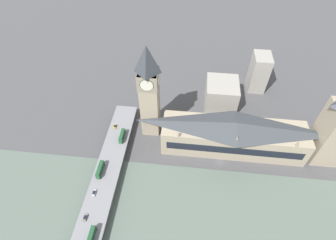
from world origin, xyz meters
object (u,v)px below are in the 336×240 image
at_px(car_southbound_mid, 115,126).
at_px(car_southbound_lead, 85,218).
at_px(clock_tower, 149,91).
at_px(double_decker_bus_lead, 100,169).
at_px(car_northbound_mid, 94,193).
at_px(road_bridge, 99,200).
at_px(double_decker_bus_mid, 122,136).
at_px(double_decker_bus_rear, 91,236).
at_px(parliament_hall, 233,136).

bearing_deg(car_southbound_mid, car_southbound_lead, -179.94).
bearing_deg(clock_tower, double_decker_bus_lead, 149.58).
bearing_deg(car_northbound_mid, road_bridge, -132.06).
bearing_deg(double_decker_bus_mid, car_southbound_lead, 172.49).
relative_size(road_bridge, car_southbound_lead, 39.14).
xyz_separation_m(clock_tower, double_decker_bus_rear, (-86.08, 19.27, -30.02)).
distance_m(clock_tower, car_northbound_mid, 73.11).
xyz_separation_m(double_decker_bus_lead, double_decker_bus_mid, (28.90, -7.74, -0.03)).
xyz_separation_m(clock_tower, road_bridge, (-63.49, 22.57, -33.92)).
bearing_deg(car_southbound_mid, double_decker_bus_rear, -174.74).
bearing_deg(double_decker_bus_lead, clock_tower, -30.42).
distance_m(clock_tower, double_decker_bus_rear, 93.18).
bearing_deg(parliament_hall, double_decker_bus_lead, 111.72).
relative_size(car_northbound_mid, car_southbound_lead, 1.05).
height_order(double_decker_bus_lead, double_decker_bus_mid, double_decker_bus_lead).
bearing_deg(clock_tower, car_southbound_lead, 160.69).
bearing_deg(car_southbound_mid, car_northbound_mid, -179.45).
xyz_separation_m(parliament_hall, road_bridge, (-52.78, 82.19, -7.91)).
xyz_separation_m(double_decker_bus_lead, car_southbound_mid, (38.76, 0.19, -2.02)).
xyz_separation_m(double_decker_bus_rear, car_northbound_mid, (25.77, 6.82, -2.04)).
distance_m(road_bridge, double_decker_bus_rear, 23.16).
bearing_deg(car_southbound_lead, parliament_hall, -52.95).
distance_m(double_decker_bus_rear, car_southbound_lead, 12.79).
bearing_deg(double_decker_bus_mid, parliament_hall, -86.06).
relative_size(double_decker_bus_mid, car_southbound_lead, 2.71).
height_order(road_bridge, car_southbound_mid, car_southbound_mid).
bearing_deg(double_decker_bus_rear, double_decker_bus_lead, 9.88).
distance_m(clock_tower, road_bridge, 75.44).
distance_m(double_decker_bus_mid, car_southbound_lead, 60.20).
height_order(car_northbound_mid, car_southbound_mid, car_northbound_mid).
distance_m(parliament_hall, road_bridge, 97.99).
relative_size(clock_tower, car_southbound_lead, 18.05).
xyz_separation_m(clock_tower, car_southbound_mid, (-6.24, 26.62, -32.10)).
height_order(parliament_hall, double_decker_bus_mid, parliament_hall).
bearing_deg(parliament_hall, car_southbound_lead, 127.05).
relative_size(double_decker_bus_mid, double_decker_bus_rear, 1.04).
bearing_deg(parliament_hall, car_southbound_mid, 87.03).
xyz_separation_m(double_decker_bus_lead, double_decker_bus_rear, (-41.08, -7.15, 0.06)).
bearing_deg(car_southbound_lead, car_northbound_mid, -1.68).
distance_m(road_bridge, double_decker_bus_mid, 47.70).
distance_m(double_decker_bus_rear, car_northbound_mid, 26.74).
relative_size(clock_tower, double_decker_bus_mid, 6.67).
xyz_separation_m(road_bridge, double_decker_bus_mid, (47.39, -3.88, 3.81)).
distance_m(road_bridge, double_decker_bus_lead, 19.28).
relative_size(car_northbound_mid, car_southbound_mid, 1.09).
height_order(clock_tower, double_decker_bus_lead, clock_tower).
bearing_deg(car_northbound_mid, car_southbound_mid, 0.55).
bearing_deg(clock_tower, road_bridge, 160.43).
bearing_deg(double_decker_bus_lead, car_southbound_mid, 0.28).
relative_size(road_bridge, car_southbound_mid, 40.85).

